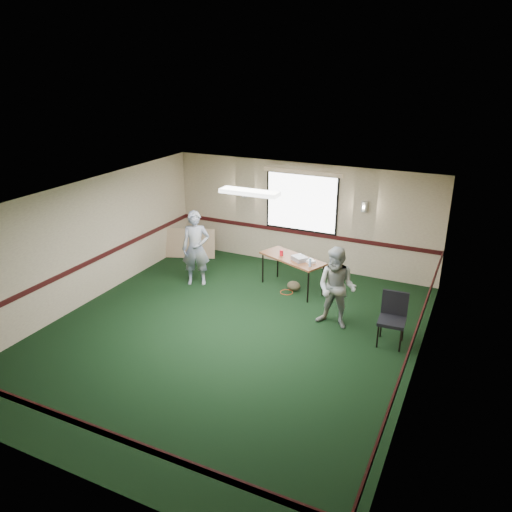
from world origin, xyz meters
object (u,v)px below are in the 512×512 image
at_px(conference_chair, 393,314).
at_px(projector, 299,258).
at_px(folding_table, 292,260).
at_px(person_right, 337,288).
at_px(person_left, 196,248).

bearing_deg(conference_chair, projector, 147.93).
height_order(folding_table, conference_chair, conference_chair).
bearing_deg(folding_table, projector, -5.62).
height_order(projector, person_right, person_right).
bearing_deg(person_left, person_right, -34.71).
bearing_deg(folding_table, conference_chair, -6.34).
xyz_separation_m(projector, person_right, (1.22, -1.16, -0.01)).
relative_size(person_left, person_right, 1.08).
bearing_deg(person_left, conference_chair, -34.13).
xyz_separation_m(conference_chair, person_left, (-4.77, 0.72, 0.31)).
height_order(projector, conference_chair, conference_chair).
bearing_deg(person_left, folding_table, -8.15).
bearing_deg(conference_chair, person_right, 169.70).
relative_size(projector, person_right, 0.19).
bearing_deg(person_right, conference_chair, -2.72).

